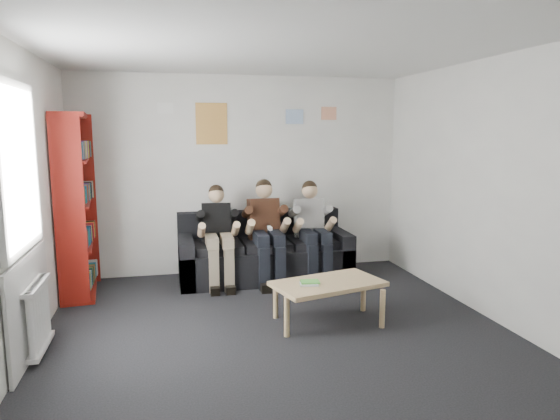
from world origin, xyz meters
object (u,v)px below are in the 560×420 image
person_middle (267,232)px  bookshelf (77,205)px  person_right (313,230)px  coffee_table (328,287)px  person_left (218,236)px  sofa (264,255)px

person_middle → bookshelf: bearing=177.5°
bookshelf → person_right: bearing=-6.5°
bookshelf → person_middle: 2.32m
coffee_table → person_right: bearing=78.9°
person_right → coffee_table: bearing=-94.7°
bookshelf → coffee_table: size_ratio=1.98×
person_left → bookshelf: bearing=-174.2°
person_middle → person_left: bearing=178.1°
person_left → person_right: size_ratio=0.98×
sofa → bookshelf: 2.42m
person_middle → person_right: bearing=-1.4°
sofa → coffee_table: sofa is taller
person_left → person_middle: (0.62, -0.00, 0.02)m
person_middle → sofa: bearing=88.4°
coffee_table → person_left: 1.83m
person_left → coffee_table: bearing=-51.5°
coffee_table → person_middle: person_middle is taller
sofa → person_left: bearing=-162.3°
sofa → bookshelf: bookshelf is taller
person_left → person_right: person_right is taller
coffee_table → person_middle: 1.60m
coffee_table → bookshelf: bearing=148.8°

